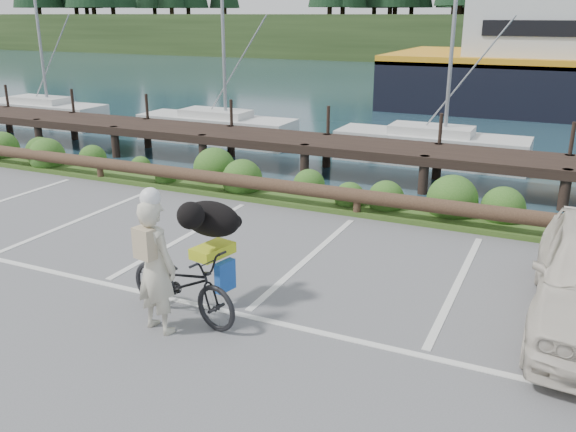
% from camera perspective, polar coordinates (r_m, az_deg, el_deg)
% --- Properties ---
extents(ground, '(72.00, 72.00, 0.00)m').
position_cam_1_polar(ground, '(9.20, -2.98, -8.23)').
color(ground, '#5A5A5C').
extents(harbor_backdrop, '(170.00, 160.00, 30.00)m').
position_cam_1_polar(harbor_backdrop, '(85.93, 23.40, 14.23)').
color(harbor_backdrop, '#1B3541').
rests_on(harbor_backdrop, ground).
extents(vegetation_strip, '(34.00, 1.60, 0.10)m').
position_cam_1_polar(vegetation_strip, '(13.75, 7.39, 1.04)').
color(vegetation_strip, '#3D5B21').
rests_on(vegetation_strip, ground).
extents(log_rail, '(32.00, 0.30, 0.60)m').
position_cam_1_polar(log_rail, '(13.13, 6.43, 0.01)').
color(log_rail, '#443021').
rests_on(log_rail, ground).
extents(bicycle, '(2.08, 1.08, 1.04)m').
position_cam_1_polar(bicycle, '(8.74, -9.86, -6.22)').
color(bicycle, black).
rests_on(bicycle, ground).
extents(cyclist, '(0.76, 0.58, 1.87)m').
position_cam_1_polar(cyclist, '(8.30, -12.31, -4.64)').
color(cyclist, beige).
rests_on(cyclist, ground).
extents(dog, '(0.62, 0.99, 0.53)m').
position_cam_1_polar(dog, '(8.86, -7.18, -0.27)').
color(dog, black).
rests_on(dog, bicycle).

